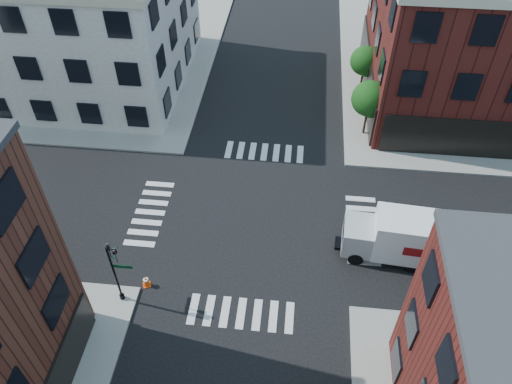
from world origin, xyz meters
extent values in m
plane|color=black|center=(0.00, 0.00, 0.00)|extent=(120.00, 120.00, 0.00)
cube|color=gray|center=(21.00, 21.00, 0.07)|extent=(30.00, 30.00, 0.15)
cube|color=gray|center=(-21.00, 21.00, 0.07)|extent=(30.00, 30.00, 0.15)
cube|color=beige|center=(-19.00, 16.00, 5.50)|extent=(22.00, 16.00, 11.00)
cylinder|color=black|center=(7.50, 10.00, 0.89)|extent=(0.18, 0.18, 1.47)
cylinder|color=black|center=(7.50, 10.00, 1.62)|extent=(0.12, 0.12, 1.47)
sphere|color=#11390F|center=(7.50, 10.00, 3.30)|extent=(2.69, 2.69, 2.69)
sphere|color=#11390F|center=(7.75, 9.90, 2.75)|extent=(1.85, 1.85, 1.85)
cylinder|color=black|center=(7.50, 16.00, 0.81)|extent=(0.18, 0.18, 1.33)
cylinder|color=black|center=(7.50, 16.00, 1.48)|extent=(0.12, 0.12, 1.33)
sphere|color=#11390F|center=(7.50, 16.00, 3.00)|extent=(2.43, 2.43, 2.43)
sphere|color=#11390F|center=(7.75, 15.90, 2.51)|extent=(1.67, 1.67, 1.67)
cylinder|color=black|center=(-6.80, -6.80, 2.30)|extent=(0.12, 0.12, 4.60)
cylinder|color=black|center=(-6.80, -6.80, 0.30)|extent=(0.28, 0.28, 0.30)
cube|color=#053819|center=(-6.25, -6.80, 3.15)|extent=(1.10, 0.03, 0.22)
cube|color=#053819|center=(-6.80, -6.25, 3.40)|extent=(0.03, 1.10, 0.22)
imported|color=black|center=(-6.45, -6.70, 3.90)|extent=(0.22, 0.18, 1.10)
imported|color=black|center=(-6.90, -6.45, 3.90)|extent=(0.18, 0.22, 1.10)
cube|color=silver|center=(9.97, -2.09, 1.94)|extent=(5.50, 2.69, 2.86)
cube|color=maroon|center=(9.89, -3.26, 1.94)|extent=(2.03, 0.19, 0.65)
cube|color=maroon|center=(10.06, -0.92, 1.94)|extent=(2.03, 0.19, 0.65)
cube|color=#B9B9BB|center=(6.47, -1.84, 1.43)|extent=(2.00, 2.34, 1.85)
cube|color=black|center=(5.60, -1.78, 1.75)|extent=(0.22, 1.76, 0.83)
cube|color=black|center=(8.87, -2.01, 0.46)|extent=(7.43, 1.45, 0.23)
cylinder|color=black|center=(6.40, -2.81, 0.46)|extent=(0.94, 0.39, 0.92)
cylinder|color=black|center=(6.54, -0.87, 0.46)|extent=(0.94, 0.39, 0.92)
cylinder|color=black|center=(9.72, -3.05, 0.46)|extent=(0.94, 0.39, 0.92)
cylinder|color=black|center=(9.86, -1.11, 0.46)|extent=(0.94, 0.39, 0.92)
cylinder|color=black|center=(11.93, -3.20, 0.46)|extent=(0.94, 0.39, 0.92)
cylinder|color=black|center=(12.07, -1.27, 0.46)|extent=(0.94, 0.39, 0.92)
cube|color=#FB4C0B|center=(-5.70, -5.70, 0.02)|extent=(0.57, 0.57, 0.05)
cone|color=#FB4C0B|center=(-5.70, -5.70, 0.40)|extent=(0.54, 0.54, 0.80)
cylinder|color=white|center=(-5.70, -5.70, 0.52)|extent=(0.31, 0.31, 0.09)
camera|label=1|loc=(2.39, -21.81, 24.29)|focal=35.00mm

